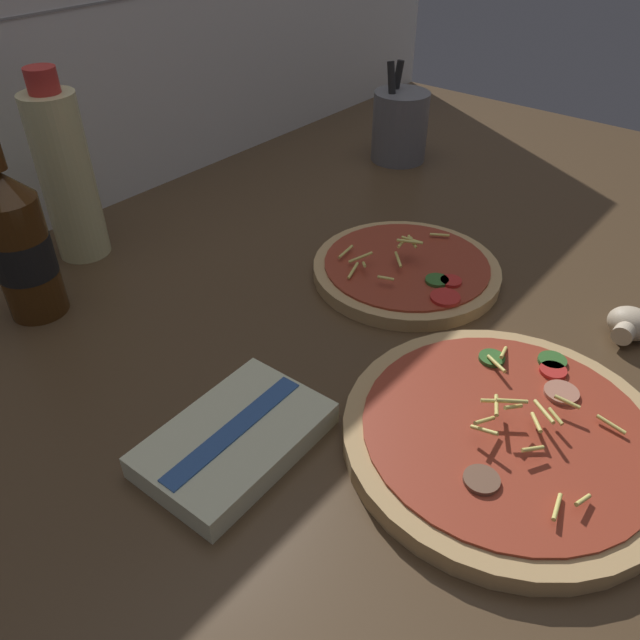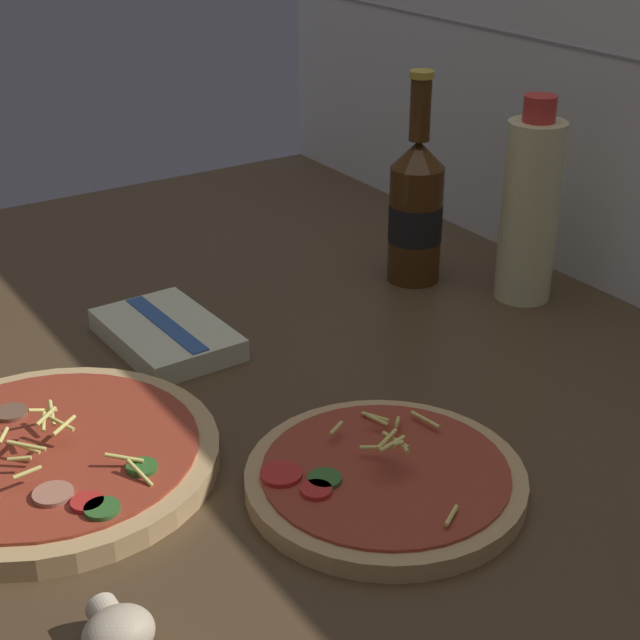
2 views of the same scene
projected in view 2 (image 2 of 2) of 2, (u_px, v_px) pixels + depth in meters
counter_slab at (346, 457)px, 88.45cm from camera, size 160.00×90.00×2.50cm
pizza_near at (49, 458)px, 84.20cm from camera, size 29.36×29.36×5.48cm
pizza_far at (385, 479)px, 81.59cm from camera, size 23.56×23.56×5.21cm
beer_bottle at (416, 209)px, 117.60cm from camera, size 6.55×6.55×25.58cm
oil_bottle at (530, 208)px, 112.08cm from camera, size 6.62×6.62×24.00cm
mushroom_left at (117, 632)px, 64.79cm from camera, size 5.23×4.98×3.48cm
dish_towel at (166, 334)px, 105.12cm from camera, size 16.95×11.32×2.56cm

